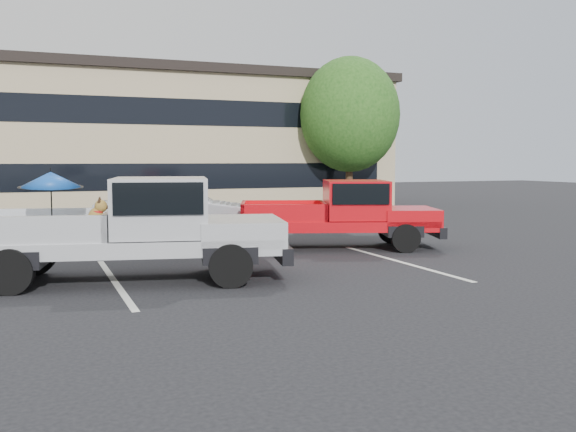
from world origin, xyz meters
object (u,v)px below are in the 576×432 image
Objects in this scene: tree_right at (350,115)px; tree_back at (233,119)px; silver_pickup at (148,223)px; red_pickup at (349,211)px; silver_sedan at (179,213)px.

tree_right is 0.95× the size of tree_back.
red_pickup is (5.40, 2.46, -0.13)m from silver_pickup.
silver_sedan is at bearing 85.03° from silver_pickup.
silver_pickup is at bearing -129.01° from tree_right.
tree_right is at bearing 63.44° from silver_pickup.
tree_back is at bearing 100.88° from red_pickup.
silver_sedan is at bearing 155.57° from red_pickup.
tree_right is 1.13× the size of silver_pickup.
tree_back reaches higher than red_pickup.
tree_right is 1.53× the size of silver_sedan.
tree_back is 23.85m from silver_pickup.
tree_back is 20.15m from red_pickup.
red_pickup reaches higher than silver_sedan.
silver_sedan is (1.85, 5.89, -0.32)m from silver_pickup.
silver_pickup is 1.35× the size of silver_sedan.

